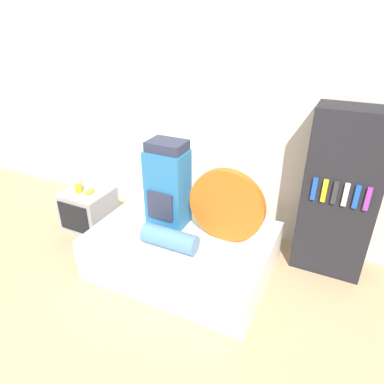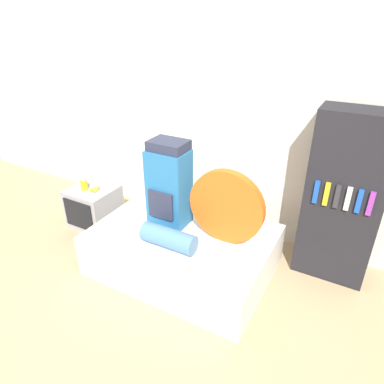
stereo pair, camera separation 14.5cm
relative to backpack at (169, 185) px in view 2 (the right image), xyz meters
name	(u,v)px [view 2 (the right image)]	position (x,y,z in m)	size (l,w,h in m)	color
ground_plane	(113,315)	(-0.01, -0.93, -0.83)	(16.00, 16.00, 0.00)	tan
wall_back	(209,115)	(-0.01, 0.84, 0.47)	(8.00, 0.05, 2.60)	silver
bed	(183,249)	(0.20, -0.09, -0.62)	(1.66, 1.17, 0.42)	silver
backpack	(169,185)	(0.00, 0.00, 0.00)	(0.37, 0.31, 0.84)	#23669E
tent_bag	(226,207)	(0.60, -0.01, -0.07)	(0.69, 0.08, 0.69)	#E05B19
sleeping_roll	(169,238)	(0.21, -0.36, -0.32)	(0.51, 0.18, 0.18)	teal
television	(94,206)	(-1.13, 0.09, -0.60)	(0.50, 0.51, 0.47)	#939399
canister	(84,185)	(-1.18, 0.04, -0.30)	(0.07, 0.07, 0.13)	gold
banana_bunch	(96,189)	(-1.06, 0.09, -0.35)	(0.11, 0.14, 0.03)	yellow
bookshelf	(343,199)	(1.48, 0.56, -0.03)	(0.64, 0.38, 1.60)	black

